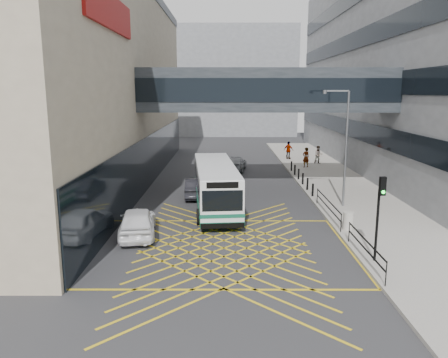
{
  "coord_description": "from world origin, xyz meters",
  "views": [
    {
      "loc": [
        0.04,
        -19.96,
        7.43
      ],
      "look_at": [
        0.0,
        4.0,
        2.6
      ],
      "focal_mm": 35.0,
      "sensor_mm": 36.0,
      "label": 1
    }
  ],
  "objects_px": {
    "car_silver": "(235,163)",
    "traffic_light": "(380,207)",
    "pedestrian_a": "(306,157)",
    "pedestrian_b": "(318,155)",
    "bus": "(215,185)",
    "car_white": "(138,221)",
    "pedestrian_c": "(289,150)",
    "street_lamp": "(344,141)",
    "car_dark": "(196,187)",
    "litter_bin": "(348,221)"
  },
  "relations": [
    {
      "from": "bus",
      "to": "car_dark",
      "type": "height_order",
      "value": "bus"
    },
    {
      "from": "car_dark",
      "to": "traffic_light",
      "type": "distance_m",
      "value": 15.27
    },
    {
      "from": "street_lamp",
      "to": "pedestrian_b",
      "type": "bearing_deg",
      "value": 99.15
    },
    {
      "from": "car_silver",
      "to": "traffic_light",
      "type": "bearing_deg",
      "value": 111.1
    },
    {
      "from": "car_dark",
      "to": "pedestrian_c",
      "type": "distance_m",
      "value": 19.11
    },
    {
      "from": "litter_bin",
      "to": "pedestrian_c",
      "type": "relative_size",
      "value": 0.51
    },
    {
      "from": "traffic_light",
      "to": "pedestrian_a",
      "type": "relative_size",
      "value": 1.95
    },
    {
      "from": "street_lamp",
      "to": "car_silver",
      "type": "bearing_deg",
      "value": 131.94
    },
    {
      "from": "car_dark",
      "to": "car_silver",
      "type": "bearing_deg",
      "value": -108.42
    },
    {
      "from": "bus",
      "to": "car_white",
      "type": "xyz_separation_m",
      "value": [
        -3.94,
        -5.49,
        -0.77
      ]
    },
    {
      "from": "traffic_light",
      "to": "street_lamp",
      "type": "distance_m",
      "value": 9.66
    },
    {
      "from": "car_dark",
      "to": "pedestrian_a",
      "type": "distance_m",
      "value": 15.19
    },
    {
      "from": "bus",
      "to": "street_lamp",
      "type": "height_order",
      "value": "street_lamp"
    },
    {
      "from": "bus",
      "to": "car_white",
      "type": "relative_size",
      "value": 2.14
    },
    {
      "from": "street_lamp",
      "to": "pedestrian_a",
      "type": "bearing_deg",
      "value": 104.71
    },
    {
      "from": "traffic_light",
      "to": "pedestrian_c",
      "type": "xyz_separation_m",
      "value": [
        0.38,
        29.3,
        -1.51
      ]
    },
    {
      "from": "litter_bin",
      "to": "pedestrian_a",
      "type": "relative_size",
      "value": 0.5
    },
    {
      "from": "car_silver",
      "to": "pedestrian_c",
      "type": "height_order",
      "value": "pedestrian_c"
    },
    {
      "from": "pedestrian_a",
      "to": "pedestrian_b",
      "type": "xyz_separation_m",
      "value": [
        1.69,
        2.24,
        -0.07
      ]
    },
    {
      "from": "bus",
      "to": "traffic_light",
      "type": "bearing_deg",
      "value": -57.8
    },
    {
      "from": "car_silver",
      "to": "traffic_light",
      "type": "xyz_separation_m",
      "value": [
        5.6,
        -22.98,
        1.89
      ]
    },
    {
      "from": "car_silver",
      "to": "pedestrian_b",
      "type": "distance_m",
      "value": 9.17
    },
    {
      "from": "car_dark",
      "to": "pedestrian_a",
      "type": "height_order",
      "value": "pedestrian_a"
    },
    {
      "from": "car_silver",
      "to": "pedestrian_b",
      "type": "bearing_deg",
      "value": -152.14
    },
    {
      "from": "car_silver",
      "to": "pedestrian_a",
      "type": "xyz_separation_m",
      "value": [
        6.89,
        0.96,
        0.41
      ]
    },
    {
      "from": "car_silver",
      "to": "street_lamp",
      "type": "height_order",
      "value": "street_lamp"
    },
    {
      "from": "street_lamp",
      "to": "pedestrian_b",
      "type": "height_order",
      "value": "street_lamp"
    },
    {
      "from": "car_white",
      "to": "litter_bin",
      "type": "distance_m",
      "value": 11.16
    },
    {
      "from": "car_dark",
      "to": "litter_bin",
      "type": "relative_size",
      "value": 4.57
    },
    {
      "from": "bus",
      "to": "street_lamp",
      "type": "xyz_separation_m",
      "value": [
        8.09,
        0.1,
        2.79
      ]
    },
    {
      "from": "car_silver",
      "to": "traffic_light",
      "type": "relative_size",
      "value": 1.23
    },
    {
      "from": "car_white",
      "to": "pedestrian_b",
      "type": "xyz_separation_m",
      "value": [
        14.11,
        22.31,
        0.28
      ]
    },
    {
      "from": "pedestrian_b",
      "to": "litter_bin",
      "type": "bearing_deg",
      "value": -98.87
    },
    {
      "from": "pedestrian_b",
      "to": "pedestrian_c",
      "type": "height_order",
      "value": "pedestrian_c"
    },
    {
      "from": "bus",
      "to": "car_dark",
      "type": "distance_m",
      "value": 3.51
    },
    {
      "from": "car_white",
      "to": "pedestrian_b",
      "type": "distance_m",
      "value": 26.4
    },
    {
      "from": "car_silver",
      "to": "bus",
      "type": "bearing_deg",
      "value": 90.76
    },
    {
      "from": "pedestrian_a",
      "to": "car_dark",
      "type": "bearing_deg",
      "value": 29.04
    },
    {
      "from": "car_white",
      "to": "pedestrian_c",
      "type": "relative_size",
      "value": 2.58
    },
    {
      "from": "bus",
      "to": "pedestrian_c",
      "type": "xyz_separation_m",
      "value": [
        7.57,
        19.93,
        -0.44
      ]
    },
    {
      "from": "car_dark",
      "to": "pedestrian_b",
      "type": "height_order",
      "value": "pedestrian_b"
    },
    {
      "from": "litter_bin",
      "to": "street_lamp",
      "type": "bearing_deg",
      "value": 79.95
    },
    {
      "from": "bus",
      "to": "traffic_light",
      "type": "xyz_separation_m",
      "value": [
        7.19,
        -9.36,
        1.06
      ]
    },
    {
      "from": "car_silver",
      "to": "pedestrian_b",
      "type": "xyz_separation_m",
      "value": [
        8.58,
        3.2,
        0.33
      ]
    },
    {
      "from": "pedestrian_a",
      "to": "car_white",
      "type": "bearing_deg",
      "value": 38.09
    },
    {
      "from": "traffic_light",
      "to": "pedestrian_a",
      "type": "distance_m",
      "value": 24.02
    },
    {
      "from": "traffic_light",
      "to": "pedestrian_b",
      "type": "relative_size",
      "value": 2.11
    },
    {
      "from": "car_white",
      "to": "pedestrian_a",
      "type": "distance_m",
      "value": 23.6
    },
    {
      "from": "bus",
      "to": "pedestrian_b",
      "type": "xyz_separation_m",
      "value": [
        10.17,
        16.82,
        -0.5
      ]
    },
    {
      "from": "pedestrian_a",
      "to": "pedestrian_b",
      "type": "height_order",
      "value": "pedestrian_a"
    }
  ]
}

